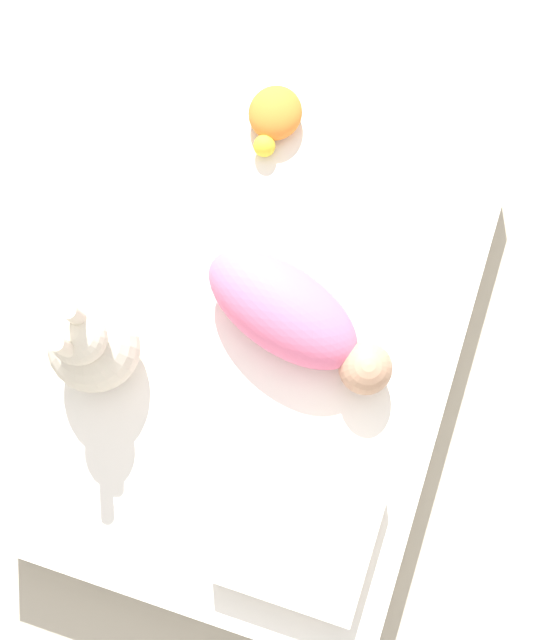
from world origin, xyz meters
TOP-DOWN VIEW (x-y plane):
  - ground_plane at (0.00, 0.00)m, footprint 12.00×12.00m
  - bed_mattress at (0.00, 0.00)m, footprint 1.33×0.90m
  - swaddled_baby at (-0.04, 0.05)m, footprint 0.31×0.50m
  - pillow at (0.41, 0.21)m, footprint 0.31×0.32m
  - bunny_plush at (0.17, -0.35)m, footprint 0.20×0.20m
  - turtle_plush at (-0.51, -0.15)m, footprint 0.19×0.13m

SIDE VIEW (x-z plane):
  - ground_plane at x=0.00m, z-range 0.00..0.00m
  - bed_mattress at x=0.00m, z-range 0.00..0.21m
  - turtle_plush at x=-0.51m, z-range 0.21..0.29m
  - pillow at x=0.41m, z-range 0.21..0.29m
  - swaddled_baby at x=-0.04m, z-range 0.21..0.38m
  - bunny_plush at x=0.17m, z-range 0.16..0.53m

